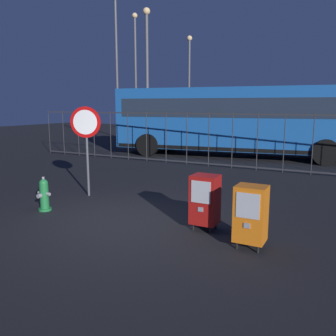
% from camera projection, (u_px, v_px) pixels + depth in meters
% --- Properties ---
extents(ground_plane, '(60.00, 60.00, 0.00)m').
position_uv_depth(ground_plane, '(127.00, 221.00, 7.02)').
color(ground_plane, black).
extents(fire_hydrant, '(0.33, 0.31, 0.75)m').
position_uv_depth(fire_hydrant, '(44.00, 195.00, 7.66)').
color(fire_hydrant, '#1E7238').
rests_on(fire_hydrant, ground_plane).
extents(newspaper_box_primary, '(0.48, 0.42, 1.02)m').
position_uv_depth(newspaper_box_primary, '(205.00, 199.00, 6.44)').
color(newspaper_box_primary, black).
rests_on(newspaper_box_primary, ground_plane).
extents(newspaper_box_secondary, '(0.48, 0.42, 1.02)m').
position_uv_depth(newspaper_box_secondary, '(251.00, 214.00, 5.59)').
color(newspaper_box_secondary, black).
rests_on(newspaper_box_secondary, ground_plane).
extents(stop_sign, '(0.71, 0.31, 2.23)m').
position_uv_depth(stop_sign, '(86.00, 132.00, 8.70)').
color(stop_sign, '#4C4F54').
rests_on(stop_sign, ground_plane).
extents(fence_barrier, '(18.03, 0.04, 2.00)m').
position_uv_depth(fence_barrier, '(232.00, 140.00, 12.72)').
color(fence_barrier, '#2D2D33').
rests_on(fence_barrier, ground_plane).
extents(bus_near, '(10.74, 3.85, 3.00)m').
position_uv_depth(bus_near, '(235.00, 118.00, 15.60)').
color(bus_near, '#19519E').
rests_on(bus_near, ground_plane).
extents(street_light_near_left, '(0.32, 0.32, 8.00)m').
position_uv_depth(street_light_near_left, '(117.00, 62.00, 19.19)').
color(street_light_near_left, '#4C4F54').
rests_on(street_light_near_left, ground_plane).
extents(street_light_near_right, '(0.32, 0.32, 6.34)m').
position_uv_depth(street_light_near_right, '(189.00, 81.00, 21.45)').
color(street_light_near_right, '#4C4F54').
rests_on(street_light_near_right, ground_plane).
extents(street_light_far_left, '(0.32, 0.32, 6.41)m').
position_uv_depth(street_light_far_left, '(147.00, 71.00, 15.69)').
color(street_light_far_left, '#4C4F54').
rests_on(street_light_far_left, ground_plane).
extents(street_light_far_right, '(0.32, 0.32, 7.51)m').
position_uv_depth(street_light_far_right, '(136.00, 70.00, 20.94)').
color(street_light_far_right, '#4C4F54').
rests_on(street_light_far_right, ground_plane).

